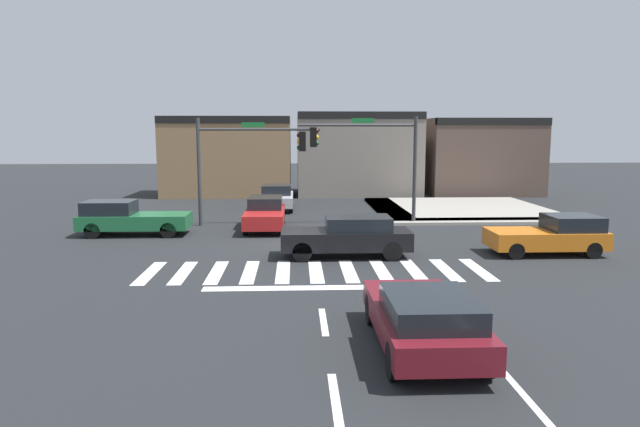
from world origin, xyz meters
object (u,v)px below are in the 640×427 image
Objects in this scene: traffic_signal_northwest at (247,152)px; car_silver at (277,197)px; traffic_signal_northeast at (369,149)px; car_red at (265,213)px; car_black at (348,236)px; car_green at (129,218)px; car_orange at (552,235)px; car_maroon at (424,318)px.

car_silver is at bearing 77.75° from traffic_signal_northwest.
traffic_signal_northeast is at bearing 0.09° from traffic_signal_northwest.
car_black is at bearing 28.43° from car_red.
car_green is at bearing 12.72° from traffic_signal_northeast.
traffic_signal_northeast is 7.88m from car_silver.
traffic_signal_northeast reaches higher than car_red.
traffic_signal_northwest reaches higher than car_green.
traffic_signal_northwest reaches higher than car_orange.
car_orange is at bearing 129.87° from traffic_signal_northeast.
car_green is at bearing -37.93° from car_silver.
car_black is 10.50m from car_green.
traffic_signal_northeast is 1.23× the size of car_green.
car_silver is at bearing 9.72° from car_maroon.
traffic_signal_northwest reaches higher than car_silver.
car_black is (-1.65, -7.29, -2.94)m from traffic_signal_northeast.
traffic_signal_northeast is 1.24× the size of car_black.
car_silver is 10.24m from car_green.
car_silver is at bearing -50.01° from traffic_signal_northeast.
car_silver is 22.28m from car_maroon.
traffic_signal_northeast is 1.29× the size of car_maroon.
traffic_signal_northwest is 8.90m from car_black.
traffic_signal_northeast reaches higher than car_green.
car_black reaches higher than car_orange.
car_red is 1.07× the size of car_silver.
traffic_signal_northeast is 9.82m from car_orange.
car_orange is at bearing 39.93° from car_silver.
traffic_signal_northwest is 1.42× the size of car_orange.
car_black is at bearing 0.84° from car_orange.
car_silver is at bearing 52.07° from car_green.
car_red reaches higher than car_silver.
traffic_signal_northeast reaches higher than car_orange.
car_green is 1.04× the size of car_maroon.
traffic_signal_northwest is at bearing 16.93° from car_maroon.
car_silver is (0.33, 6.66, 0.01)m from car_red.
traffic_signal_northeast is at bearing 39.99° from car_silver.
traffic_signal_northeast is at bearing -3.25° from car_maroon.
traffic_signal_northeast is 16.67m from car_maroon.
car_red is at bearing -61.57° from car_black.
car_red is at bearing 13.36° from car_green.
traffic_signal_northwest is 1.02× the size of traffic_signal_northeast.
car_maroon is at bearing -54.10° from car_green.
car_black is 9.10m from car_maroon.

